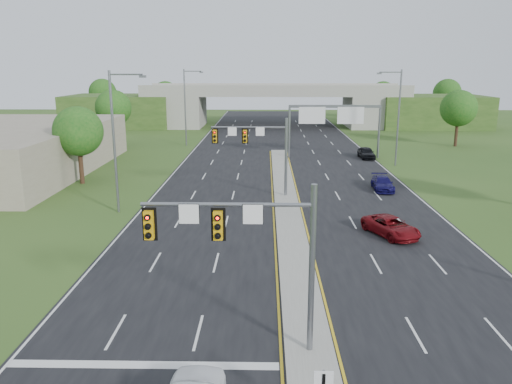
{
  "coord_description": "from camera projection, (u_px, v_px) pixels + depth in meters",
  "views": [
    {
      "loc": [
        -1.82,
        -17.99,
        11.19
      ],
      "look_at": [
        -2.44,
        14.77,
        3.0
      ],
      "focal_mm": 35.0,
      "sensor_mm": 36.0,
      "label": 1
    }
  ],
  "objects": [
    {
      "name": "tree_back_a",
      "position": [
        103.0,
        92.0,
        110.59
      ],
      "size": [
        6.0,
        6.0,
        8.85
      ],
      "color": "#382316",
      "rests_on": "ground"
    },
    {
      "name": "car_far_b",
      "position": [
        383.0,
        183.0,
        46.71
      ],
      "size": [
        2.01,
        4.42,
        1.26
      ],
      "primitive_type": "imported",
      "rotation": [
        0.0,
        0.0,
        -0.06
      ],
      "color": "#0F0B45",
      "rests_on": "road"
    },
    {
      "name": "car_far_c",
      "position": [
        366.0,
        153.0,
        63.11
      ],
      "size": [
        1.86,
        4.24,
        1.42
      ],
      "primitive_type": "imported",
      "rotation": [
        0.0,
        0.0,
        0.04
      ],
      "color": "black",
      "rests_on": "road"
    },
    {
      "name": "lightpole_l_mid",
      "position": [
        116.0,
        136.0,
        38.29
      ],
      "size": [
        2.85,
        0.25,
        11.0
      ],
      "color": "slate",
      "rests_on": "ground"
    },
    {
      "name": "tree_r_mid",
      "position": [
        459.0,
        108.0,
        71.67
      ],
      "size": [
        5.2,
        5.2,
        8.12
      ],
      "color": "#382316",
      "rests_on": "ground"
    },
    {
      "name": "tree_back_c",
      "position": [
        383.0,
        94.0,
        109.54
      ],
      "size": [
        5.6,
        5.6,
        8.32
      ],
      "color": "#382316",
      "rests_on": "ground"
    },
    {
      "name": "road",
      "position": [
        282.0,
        174.0,
        54.08
      ],
      "size": [
        24.0,
        160.0,
        0.02
      ],
      "primitive_type": "cube",
      "color": "black",
      "rests_on": "ground"
    },
    {
      "name": "tree_back_d",
      "position": [
        447.0,
        93.0,
        109.2
      ],
      "size": [
        6.0,
        6.0,
        8.85
      ],
      "color": "#382316",
      "rests_on": "ground"
    },
    {
      "name": "signal_mast_far",
      "position": [
        260.0,
        144.0,
        43.2
      ],
      "size": [
        6.62,
        0.6,
        7.0
      ],
      "color": "slate",
      "rests_on": "ground"
    },
    {
      "name": "lightpole_r_far",
      "position": [
        397.0,
        113.0,
        57.21
      ],
      "size": [
        2.85,
        0.25,
        11.0
      ],
      "color": "slate",
      "rests_on": "ground"
    },
    {
      "name": "lightpole_l_far",
      "position": [
        186.0,
        104.0,
        72.24
      ],
      "size": [
        2.85,
        0.25,
        11.0
      ],
      "color": "slate",
      "rests_on": "ground"
    },
    {
      "name": "tree_l_near",
      "position": [
        78.0,
        131.0,
        48.34
      ],
      "size": [
        4.8,
        4.8,
        7.6
      ],
      "color": "#382316",
      "rests_on": "ground"
    },
    {
      "name": "ground",
      "position": [
        309.0,
        353.0,
        20.13
      ],
      "size": [
        240.0,
        240.0,
        0.0
      ],
      "primitive_type": "plane",
      "color": "#2D4C1B",
      "rests_on": "ground"
    },
    {
      "name": "median",
      "position": [
        286.0,
        202.0,
        42.41
      ],
      "size": [
        2.0,
        54.0,
        0.16
      ],
      "primitive_type": "cube",
      "color": "gray",
      "rests_on": "road"
    },
    {
      "name": "sign_gantry",
      "position": [
        333.0,
        117.0,
        62.31
      ],
      "size": [
        11.58,
        0.44,
        6.67
      ],
      "color": "slate",
      "rests_on": "ground"
    },
    {
      "name": "commercial_building",
      "position": [
        6.0,
        150.0,
        54.02
      ],
      "size": [
        18.0,
        30.0,
        5.0
      ],
      "primitive_type": "cube",
      "color": "gray",
      "rests_on": "ground"
    },
    {
      "name": "tree_l_mid",
      "position": [
        113.0,
        108.0,
        72.58
      ],
      "size": [
        5.2,
        5.2,
        8.12
      ],
      "color": "#382316",
      "rests_on": "ground"
    },
    {
      "name": "tree_back_b",
      "position": [
        166.0,
        94.0,
        110.41
      ],
      "size": [
        5.6,
        5.6,
        8.32
      ],
      "color": "#382316",
      "rests_on": "ground"
    },
    {
      "name": "lane_markings",
      "position": [
        278.0,
        187.0,
        48.18
      ],
      "size": [
        23.72,
        160.0,
        0.01
      ],
      "color": "gold",
      "rests_on": "road"
    },
    {
      "name": "signal_mast_near",
      "position": [
        253.0,
        243.0,
        18.95
      ],
      "size": [
        6.62,
        0.6,
        7.0
      ],
      "color": "slate",
      "rests_on": "ground"
    },
    {
      "name": "overpass",
      "position": [
        275.0,
        108.0,
        96.87
      ],
      "size": [
        80.0,
        14.0,
        8.1
      ],
      "color": "gray",
      "rests_on": "ground"
    },
    {
      "name": "car_far_a",
      "position": [
        391.0,
        226.0,
        34.01
      ],
      "size": [
        3.82,
        5.09,
        1.28
      ],
      "primitive_type": "imported",
      "rotation": [
        0.0,
        0.0,
        0.42
      ],
      "color": "maroon",
      "rests_on": "road"
    }
  ]
}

